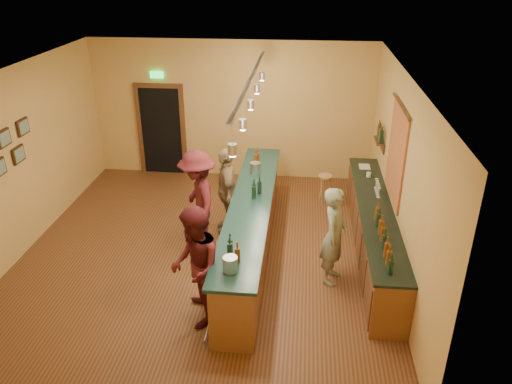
# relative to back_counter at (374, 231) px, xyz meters

# --- Properties ---
(floor) EXTENTS (7.00, 7.00, 0.00)m
(floor) POSITION_rel_back_counter_xyz_m (-2.97, -0.18, -0.49)
(floor) COLOR #552A18
(floor) RESTS_ON ground
(ceiling) EXTENTS (6.50, 7.00, 0.02)m
(ceiling) POSITION_rel_back_counter_xyz_m (-2.97, -0.18, 2.71)
(ceiling) COLOR silver
(ceiling) RESTS_ON wall_back
(wall_back) EXTENTS (6.50, 0.02, 3.20)m
(wall_back) POSITION_rel_back_counter_xyz_m (-2.97, 3.32, 1.11)
(wall_back) COLOR gold
(wall_back) RESTS_ON floor
(wall_front) EXTENTS (6.50, 0.02, 3.20)m
(wall_front) POSITION_rel_back_counter_xyz_m (-2.97, -3.68, 1.11)
(wall_front) COLOR gold
(wall_front) RESTS_ON floor
(wall_left) EXTENTS (0.02, 7.00, 3.20)m
(wall_left) POSITION_rel_back_counter_xyz_m (-6.22, -0.18, 1.11)
(wall_left) COLOR gold
(wall_left) RESTS_ON floor
(wall_right) EXTENTS (0.02, 7.00, 3.20)m
(wall_right) POSITION_rel_back_counter_xyz_m (0.28, -0.18, 1.11)
(wall_right) COLOR gold
(wall_right) RESTS_ON floor
(doorway) EXTENTS (1.15, 0.09, 2.48)m
(doorway) POSITION_rel_back_counter_xyz_m (-4.67, 3.30, 0.64)
(doorway) COLOR black
(doorway) RESTS_ON wall_back
(tapestry) EXTENTS (0.03, 1.40, 1.60)m
(tapestry) POSITION_rel_back_counter_xyz_m (0.26, 0.22, 1.36)
(tapestry) COLOR #A53021
(tapestry) RESTS_ON wall_right
(bottle_shelf) EXTENTS (0.17, 0.55, 0.54)m
(bottle_shelf) POSITION_rel_back_counter_xyz_m (0.20, 1.72, 1.18)
(bottle_shelf) COLOR #4A2D16
(bottle_shelf) RESTS_ON wall_right
(back_counter) EXTENTS (0.60, 4.55, 1.27)m
(back_counter) POSITION_rel_back_counter_xyz_m (0.00, 0.00, 0.00)
(back_counter) COLOR brown
(back_counter) RESTS_ON floor
(tasting_bar) EXTENTS (0.73, 5.10, 1.38)m
(tasting_bar) POSITION_rel_back_counter_xyz_m (-2.15, -0.18, 0.12)
(tasting_bar) COLOR brown
(tasting_bar) RESTS_ON floor
(pendant_track) EXTENTS (0.11, 4.60, 0.50)m
(pendant_track) POSITION_rel_back_counter_xyz_m (-2.15, -0.18, 2.50)
(pendant_track) COLOR silver
(pendant_track) RESTS_ON ceiling
(bartender) EXTENTS (0.53, 0.69, 1.66)m
(bartender) POSITION_rel_back_counter_xyz_m (-0.75, -0.83, 0.34)
(bartender) COLOR gray
(bartender) RESTS_ON floor
(customer_a) EXTENTS (0.88, 1.03, 1.82)m
(customer_a) POSITION_rel_back_counter_xyz_m (-2.73, -2.03, 0.42)
(customer_a) COLOR #59191E
(customer_a) RESTS_ON floor
(customer_b) EXTENTS (0.62, 1.06, 1.69)m
(customer_b) POSITION_rel_back_counter_xyz_m (-2.70, 0.63, 0.36)
(customer_b) COLOR #997A51
(customer_b) RESTS_ON floor
(customer_c) EXTENTS (1.08, 1.35, 1.83)m
(customer_c) POSITION_rel_back_counter_xyz_m (-3.13, 0.08, 0.43)
(customer_c) COLOR #59191E
(customer_c) RESTS_ON floor
(bar_stool) EXTENTS (0.30, 0.30, 0.63)m
(bar_stool) POSITION_rel_back_counter_xyz_m (-0.80, 2.02, -0.01)
(bar_stool) COLOR #966744
(bar_stool) RESTS_ON floor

